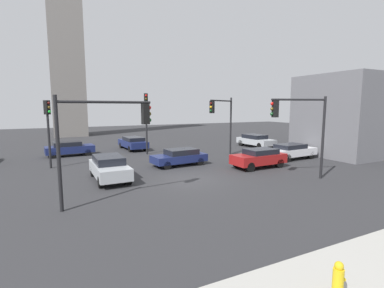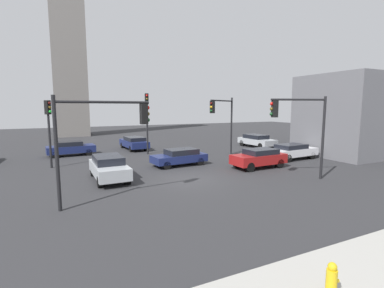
{
  "view_description": "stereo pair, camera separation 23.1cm",
  "coord_description": "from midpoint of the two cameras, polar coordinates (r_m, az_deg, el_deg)",
  "views": [
    {
      "loc": [
        -7.33,
        -15.07,
        4.45
      ],
      "look_at": [
        1.89,
        3.68,
        1.68
      ],
      "focal_mm": 26.37,
      "sensor_mm": 36.0,
      "label": 1
    },
    {
      "loc": [
        -7.12,
        -15.17,
        4.45
      ],
      "look_at": [
        1.89,
        3.68,
        1.68
      ],
      "focal_mm": 26.37,
      "sensor_mm": 36.0,
      "label": 2
    }
  ],
  "objects": [
    {
      "name": "ground_plane",
      "position": [
        17.34,
        -0.01,
        -7.33
      ],
      "size": [
        103.56,
        103.56,
        0.0
      ],
      "primitive_type": "plane",
      "color": "#2D2D30"
    },
    {
      "name": "traffic_light_0",
      "position": [
        18.18,
        21.19,
        4.52
      ],
      "size": [
        3.33,
        1.32,
        5.07
      ],
      "rotation": [
        0.0,
        0.0,
        2.81
      ],
      "color": "black",
      "rests_on": "ground_plane"
    },
    {
      "name": "traffic_light_1",
      "position": [
        25.1,
        6.48,
        5.94
      ],
      "size": [
        3.57,
        2.31,
        5.3
      ],
      "rotation": [
        0.0,
        0.0,
        -2.58
      ],
      "color": "black",
      "rests_on": "ground_plane"
    },
    {
      "name": "traffic_light_2",
      "position": [
        26.65,
        -8.85,
        6.32
      ],
      "size": [
        0.37,
        0.48,
        5.67
      ],
      "rotation": [
        0.0,
        0.0,
        -1.74
      ],
      "color": "black",
      "rests_on": "ground_plane"
    },
    {
      "name": "traffic_light_3",
      "position": [
        13.32,
        -16.88,
        3.35
      ],
      "size": [
        4.29,
        0.68,
        4.94
      ],
      "rotation": [
        0.0,
        0.0,
        0.11
      ],
      "color": "black",
      "rests_on": "ground_plane"
    },
    {
      "name": "traffic_light_4",
      "position": [
        22.72,
        -26.72,
        4.17
      ],
      "size": [
        0.46,
        0.47,
        4.91
      ],
      "rotation": [
        0.0,
        0.0,
        -0.81
      ],
      "color": "black",
      "rests_on": "ground_plane"
    },
    {
      "name": "fire_hydrant",
      "position": [
        7.72,
        27.21,
        -23.5
      ],
      "size": [
        0.34,
        0.24,
        0.88
      ],
      "color": "gold",
      "rests_on": "ground_plane"
    },
    {
      "name": "car_0",
      "position": [
        28.04,
        -23.14,
        -0.76
      ],
      "size": [
        4.24,
        2.06,
        1.31
      ],
      "rotation": [
        0.0,
        0.0,
        0.08
      ],
      "color": "navy",
      "rests_on": "ground_plane"
    },
    {
      "name": "car_2",
      "position": [
        21.5,
        -2.19,
        -2.58
      ],
      "size": [
        4.28,
        2.11,
        1.26
      ],
      "rotation": [
        0.0,
        0.0,
        3.23
      ],
      "color": "navy",
      "rests_on": "ground_plane"
    },
    {
      "name": "car_3",
      "position": [
        17.99,
        -16.11,
        -4.53
      ],
      "size": [
        1.89,
        4.37,
        1.47
      ],
      "rotation": [
        0.0,
        0.0,
        -1.55
      ],
      "color": "#ADB2B7",
      "rests_on": "ground_plane"
    },
    {
      "name": "car_4",
      "position": [
        32.09,
        13.15,
        0.72
      ],
      "size": [
        2.17,
        4.6,
        1.38
      ],
      "rotation": [
        0.0,
        0.0,
        -1.51
      ],
      "color": "#ADB2B7",
      "rests_on": "ground_plane"
    },
    {
      "name": "car_5",
      "position": [
        25.53,
        19.88,
        -1.33
      ],
      "size": [
        4.51,
        2.17,
        1.3
      ],
      "rotation": [
        0.0,
        0.0,
        0.08
      ],
      "color": "silver",
      "rests_on": "ground_plane"
    },
    {
      "name": "car_6",
      "position": [
        30.13,
        -11.41,
        0.29
      ],
      "size": [
        2.19,
        4.64,
        1.34
      ],
      "rotation": [
        0.0,
        0.0,
        1.64
      ],
      "color": "navy",
      "rests_on": "ground_plane"
    },
    {
      "name": "car_7",
      "position": [
        21.23,
        13.71,
        -2.71
      ],
      "size": [
        4.11,
        1.86,
        1.39
      ],
      "rotation": [
        0.0,
        0.0,
        3.18
      ],
      "color": "maroon",
      "rests_on": "ground_plane"
    },
    {
      "name": "building_flank",
      "position": [
        32.94,
        33.11,
        4.91
      ],
      "size": [
        14.66,
        7.07,
        7.27
      ],
      "primitive_type": "cube",
      "color": "slate",
      "rests_on": "ground_plane"
    },
    {
      "name": "skyline_tower",
      "position": [
        49.17,
        -23.93,
        22.58
      ],
      "size": [
        4.73,
        4.73,
        35.45
      ],
      "primitive_type": "cube",
      "color": "gray",
      "rests_on": "ground_plane"
    }
  ]
}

